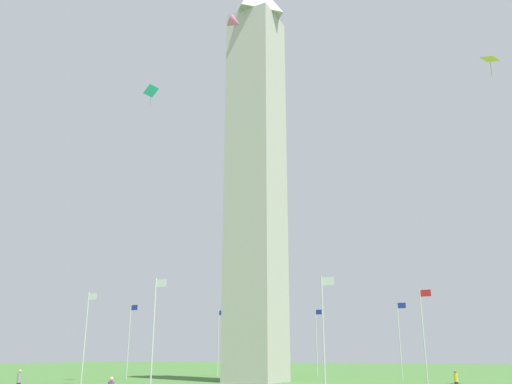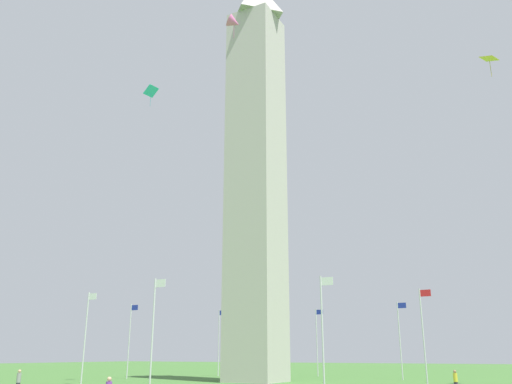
# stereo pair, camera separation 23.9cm
# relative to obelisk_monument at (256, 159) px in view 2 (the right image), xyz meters

# --- Properties ---
(ground_plane) EXTENTS (260.00, 260.00, 0.00)m
(ground_plane) POSITION_rel_obelisk_monument_xyz_m (0.00, 0.00, -25.48)
(ground_plane) COLOR #3D6B2D
(obelisk_monument) EXTENTS (5.61, 5.61, 50.96)m
(obelisk_monument) POSITION_rel_obelisk_monument_xyz_m (0.00, 0.00, 0.00)
(obelisk_monument) COLOR #B7B2A8
(obelisk_monument) RESTS_ON ground
(flagpole_n) EXTENTS (1.12, 0.14, 8.95)m
(flagpole_n) POSITION_rel_obelisk_monument_xyz_m (17.95, 0.00, -20.61)
(flagpole_n) COLOR silver
(flagpole_n) RESTS_ON ground
(flagpole_ne) EXTENTS (1.12, 0.14, 8.95)m
(flagpole_ne) POSITION_rel_obelisk_monument_xyz_m (12.71, 12.65, -20.61)
(flagpole_ne) COLOR silver
(flagpole_ne) RESTS_ON ground
(flagpole_e) EXTENTS (1.12, 0.14, 8.95)m
(flagpole_e) POSITION_rel_obelisk_monument_xyz_m (0.05, 17.89, -20.61)
(flagpole_e) COLOR silver
(flagpole_e) RESTS_ON ground
(flagpole_se) EXTENTS (1.12, 0.14, 8.95)m
(flagpole_se) POSITION_rel_obelisk_monument_xyz_m (-12.60, 12.65, -20.61)
(flagpole_se) COLOR silver
(flagpole_se) RESTS_ON ground
(flagpole_s) EXTENTS (1.12, 0.14, 8.95)m
(flagpole_s) POSITION_rel_obelisk_monument_xyz_m (-17.84, 0.00, -20.61)
(flagpole_s) COLOR silver
(flagpole_s) RESTS_ON ground
(flagpole_sw) EXTENTS (1.12, 0.14, 8.95)m
(flagpole_sw) POSITION_rel_obelisk_monument_xyz_m (-12.60, -12.65, -20.61)
(flagpole_sw) COLOR silver
(flagpole_sw) RESTS_ON ground
(flagpole_w) EXTENTS (1.12, 0.14, 8.95)m
(flagpole_w) POSITION_rel_obelisk_monument_xyz_m (0.05, -17.89, -20.61)
(flagpole_w) COLOR silver
(flagpole_w) RESTS_ON ground
(flagpole_nw) EXTENTS (1.12, 0.14, 8.95)m
(flagpole_nw) POSITION_rel_obelisk_monument_xyz_m (12.71, -12.65, -20.61)
(flagpole_nw) COLOR silver
(flagpole_nw) RESTS_ON ground
(person_gray_shirt) EXTENTS (0.32, 0.32, 1.75)m
(person_gray_shirt) POSITION_rel_obelisk_monument_xyz_m (-7.85, -23.86, -24.61)
(person_gray_shirt) COLOR #2D2D38
(person_gray_shirt) RESTS_ON ground
(person_yellow_shirt) EXTENTS (0.32, 0.32, 1.69)m
(person_yellow_shirt) POSITION_rel_obelisk_monument_xyz_m (21.45, -7.07, -24.64)
(person_yellow_shirt) COLOR #2D2D38
(person_yellow_shirt) RESTS_ON ground
(kite_cyan_diamond) EXTENTS (1.37, 1.59, 2.39)m
(kite_cyan_diamond) POSITION_rel_obelisk_monument_xyz_m (-8.49, -9.96, 6.51)
(kite_cyan_diamond) COLOR #33C6D1
(kite_pink_delta) EXTENTS (1.71, 1.64, 2.19)m
(kite_pink_delta) POSITION_rel_obelisk_monument_xyz_m (8.54, -20.02, 4.14)
(kite_pink_delta) COLOR pink
(kite_yellow_diamond) EXTENTS (1.62, 1.65, 2.00)m
(kite_yellow_diamond) POSITION_rel_obelisk_monument_xyz_m (27.05, -7.10, 2.28)
(kite_yellow_diamond) COLOR yellow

